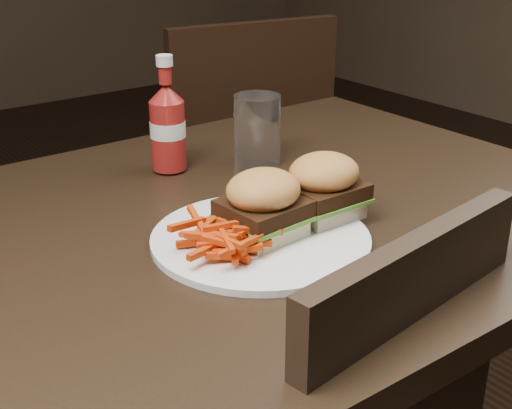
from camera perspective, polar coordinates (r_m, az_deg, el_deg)
dining_table at (r=1.00m, az=-3.49°, el=-2.40°), size 1.20×0.80×0.04m
chair_far at (r=1.95m, az=-2.88°, el=1.22°), size 0.51×0.51×0.04m
plate at (r=0.92m, az=0.37°, el=-2.76°), size 0.29×0.29×0.01m
sandwich_half_a at (r=0.92m, az=0.58°, el=-1.84°), size 0.09×0.09×0.02m
sandwich_half_b at (r=0.98m, az=5.36°, el=-0.27°), size 0.09×0.08×0.02m
fries_pile at (r=0.88m, az=-2.67°, el=-2.38°), size 0.13×0.13×0.04m
ketchup_bottle at (r=1.16m, az=-7.05°, el=5.51°), size 0.07×0.07×0.11m
tumbler at (r=1.19m, az=0.10°, el=5.84°), size 0.08×0.08×0.12m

